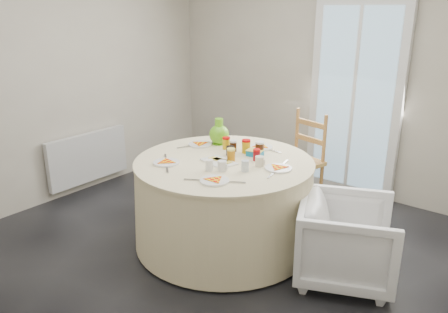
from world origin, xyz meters
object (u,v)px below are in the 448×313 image
Objects in this scene: radiator at (88,157)px; green_pitcher at (219,133)px; table at (224,203)px; wooden_chair at (297,163)px; armchair at (347,233)px.

green_pitcher reaches higher than radiator.
table is 1.56× the size of wooden_chair.
wooden_chair is (2.05, 1.07, 0.09)m from radiator.
armchair reaches higher than radiator.
radiator is at bearing -137.02° from wooden_chair.
armchair is at bearing -28.93° from wooden_chair.
green_pitcher reaches higher than wooden_chair.
table is at bearing 73.35° from armchair.
radiator is 3.02m from armchair.
wooden_chair is 4.16× the size of green_pitcher.
table is at bearing -80.28° from wooden_chair.
table is 0.68m from green_pitcher.
wooden_chair reaches higher than armchair.
radiator is 4.18× the size of green_pitcher.
wooden_chair reaches higher than table.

